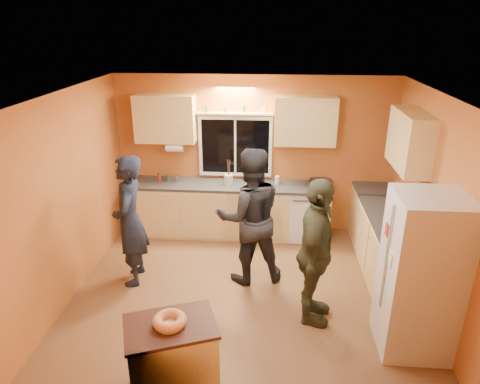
# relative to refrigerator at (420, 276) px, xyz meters

# --- Properties ---
(ground) EXTENTS (4.50, 4.50, 0.00)m
(ground) POSITION_rel_refrigerator_xyz_m (-1.89, 0.80, -0.90)
(ground) COLOR brown
(ground) RESTS_ON ground
(room_shell) EXTENTS (4.54, 4.04, 2.61)m
(room_shell) POSITION_rel_refrigerator_xyz_m (-1.77, 1.21, 0.72)
(room_shell) COLOR #BC7530
(room_shell) RESTS_ON ground
(back_counter) EXTENTS (4.23, 0.62, 0.90)m
(back_counter) POSITION_rel_refrigerator_xyz_m (-1.88, 2.50, -0.45)
(back_counter) COLOR tan
(back_counter) RESTS_ON ground
(right_counter) EXTENTS (0.62, 1.84, 0.90)m
(right_counter) POSITION_rel_refrigerator_xyz_m (0.06, 1.30, -0.45)
(right_counter) COLOR tan
(right_counter) RESTS_ON ground
(refrigerator) EXTENTS (0.72, 0.70, 1.80)m
(refrigerator) POSITION_rel_refrigerator_xyz_m (0.00, 0.00, 0.00)
(refrigerator) COLOR silver
(refrigerator) RESTS_ON ground
(island) EXTENTS (0.98, 0.82, 0.80)m
(island) POSITION_rel_refrigerator_xyz_m (-2.47, -0.85, -0.49)
(island) COLOR tan
(island) RESTS_ON ground
(bundt_pastry) EXTENTS (0.31, 0.31, 0.09)m
(bundt_pastry) POSITION_rel_refrigerator_xyz_m (-2.47, -0.85, -0.05)
(bundt_pastry) COLOR tan
(bundt_pastry) RESTS_ON island
(person_left) EXTENTS (0.52, 0.71, 1.81)m
(person_left) POSITION_rel_refrigerator_xyz_m (-3.44, 1.02, 0.00)
(person_left) COLOR black
(person_left) RESTS_ON ground
(person_center) EXTENTS (1.08, 0.93, 1.90)m
(person_center) POSITION_rel_refrigerator_xyz_m (-1.86, 1.19, 0.05)
(person_center) COLOR black
(person_center) RESTS_ON ground
(person_right) EXTENTS (0.63, 1.12, 1.80)m
(person_right) POSITION_rel_refrigerator_xyz_m (-1.06, 0.37, 0.00)
(person_right) COLOR #2E3320
(person_right) RESTS_ON ground
(mixing_bowl) EXTENTS (0.38, 0.38, 0.09)m
(mixing_bowl) POSITION_rel_refrigerator_xyz_m (-0.79, 2.52, 0.05)
(mixing_bowl) COLOR black
(mixing_bowl) RESTS_ON back_counter
(utensil_crock) EXTENTS (0.14, 0.14, 0.17)m
(utensil_crock) POSITION_rel_refrigerator_xyz_m (-2.27, 2.47, 0.09)
(utensil_crock) COLOR #F1EAC9
(utensil_crock) RESTS_ON back_counter
(potted_plant) EXTENTS (0.31, 0.29, 0.28)m
(potted_plant) POSITION_rel_refrigerator_xyz_m (0.01, 1.02, 0.14)
(potted_plant) COLOR gray
(potted_plant) RESTS_ON right_counter
(red_box) EXTENTS (0.19, 0.16, 0.07)m
(red_box) POSITION_rel_refrigerator_xyz_m (0.01, 1.16, 0.04)
(red_box) COLOR #AE281A
(red_box) RESTS_ON right_counter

